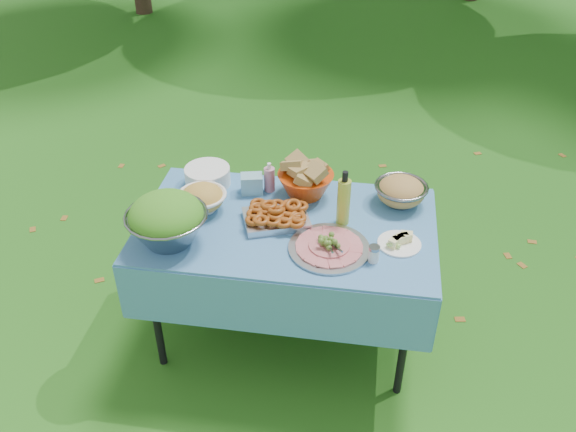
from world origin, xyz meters
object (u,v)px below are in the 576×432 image
object	(u,v)px
oil_bottle	(344,198)
pasta_bowl_steel	(401,191)
bread_bowl	(306,179)
picnic_table	(287,281)
plate_stack	(208,176)
charcuterie_platter	(329,242)
salad_bowl	(167,220)

from	to	relation	value
oil_bottle	pasta_bowl_steel	bearing A→B (deg)	38.27
bread_bowl	pasta_bowl_steel	distance (m)	0.49
picnic_table	plate_stack	size ratio (longest dim) A/B	5.99
charcuterie_platter	plate_stack	bearing A→B (deg)	146.51
picnic_table	charcuterie_platter	world-z (taller)	charcuterie_platter
picnic_table	plate_stack	world-z (taller)	plate_stack
salad_bowl	plate_stack	size ratio (longest dim) A/B	1.57
pasta_bowl_steel	oil_bottle	distance (m)	0.36
picnic_table	charcuterie_platter	xyz separation A→B (m)	(0.23, -0.17, 0.42)
oil_bottle	salad_bowl	bearing A→B (deg)	-160.95
picnic_table	plate_stack	bearing A→B (deg)	148.24
salad_bowl	charcuterie_platter	bearing A→B (deg)	4.04
charcuterie_platter	oil_bottle	xyz separation A→B (m)	(0.04, 0.22, 0.10)
picnic_table	oil_bottle	distance (m)	0.59
picnic_table	salad_bowl	world-z (taller)	salad_bowl
plate_stack	oil_bottle	bearing A→B (deg)	-18.01
picnic_table	pasta_bowl_steel	size ratio (longest dim) A/B	5.45
pasta_bowl_steel	charcuterie_platter	world-z (taller)	pasta_bowl_steel
picnic_table	bread_bowl	bearing A→B (deg)	78.00
picnic_table	charcuterie_platter	distance (m)	0.51
pasta_bowl_steel	bread_bowl	bearing A→B (deg)	-179.99
salad_bowl	oil_bottle	distance (m)	0.85
bread_bowl	charcuterie_platter	xyz separation A→B (m)	(0.17, -0.44, -0.05)
salad_bowl	bread_bowl	distance (m)	0.77
bread_bowl	oil_bottle	bearing A→B (deg)	-45.95
pasta_bowl_steel	salad_bowl	bearing A→B (deg)	-155.28
picnic_table	oil_bottle	bearing A→B (deg)	10.83
salad_bowl	charcuterie_platter	xyz separation A→B (m)	(0.76, 0.05, -0.08)
salad_bowl	plate_stack	distance (m)	0.53
salad_bowl	oil_bottle	world-z (taller)	oil_bottle
charcuterie_platter	picnic_table	bearing A→B (deg)	143.08
salad_bowl	plate_stack	xyz separation A→B (m)	(0.05, 0.52, -0.08)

